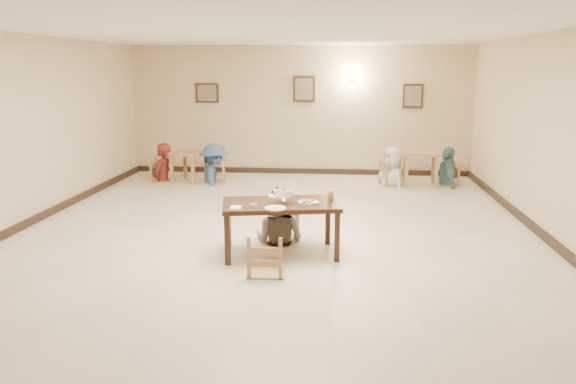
# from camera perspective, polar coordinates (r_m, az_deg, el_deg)

# --- Properties ---
(floor) EXTENTS (10.00, 10.00, 0.00)m
(floor) POSITION_cam_1_polar(r_m,az_deg,el_deg) (8.67, -1.22, -4.07)
(floor) COLOR beige
(floor) RESTS_ON ground
(ceiling) EXTENTS (10.00, 10.00, 0.00)m
(ceiling) POSITION_cam_1_polar(r_m,az_deg,el_deg) (8.33, -1.32, 16.14)
(ceiling) COLOR white
(ceiling) RESTS_ON wall_back
(wall_back) EXTENTS (10.00, 0.00, 10.00)m
(wall_back) POSITION_cam_1_polar(r_m,az_deg,el_deg) (13.32, 1.20, 8.27)
(wall_back) COLOR beige
(wall_back) RESTS_ON floor
(wall_front) EXTENTS (10.00, 0.00, 10.00)m
(wall_front) POSITION_cam_1_polar(r_m,az_deg,el_deg) (3.52, -10.59, -3.53)
(wall_front) COLOR beige
(wall_front) RESTS_ON floor
(wall_left) EXTENTS (0.00, 10.00, 10.00)m
(wall_left) POSITION_cam_1_polar(r_m,az_deg,el_deg) (9.67, -25.64, 5.51)
(wall_left) COLOR beige
(wall_left) RESTS_ON floor
(wall_right) EXTENTS (0.00, 10.00, 10.00)m
(wall_right) POSITION_cam_1_polar(r_m,az_deg,el_deg) (8.85, 25.51, 5.00)
(wall_right) COLOR beige
(wall_right) RESTS_ON floor
(baseboard_back) EXTENTS (8.00, 0.06, 0.12)m
(baseboard_back) POSITION_cam_1_polar(r_m,az_deg,el_deg) (13.47, 1.17, 2.15)
(baseboard_back) COLOR black
(baseboard_back) RESTS_ON floor
(baseboard_left) EXTENTS (0.06, 10.00, 0.12)m
(baseboard_left) POSITION_cam_1_polar(r_m,az_deg,el_deg) (9.91, -24.72, -2.76)
(baseboard_left) COLOR black
(baseboard_left) RESTS_ON floor
(baseboard_right) EXTENTS (0.06, 10.00, 0.12)m
(baseboard_right) POSITION_cam_1_polar(r_m,az_deg,el_deg) (9.11, 24.50, -4.00)
(baseboard_right) COLOR black
(baseboard_right) RESTS_ON floor
(picture_a) EXTENTS (0.55, 0.04, 0.45)m
(picture_a) POSITION_cam_1_polar(r_m,az_deg,el_deg) (13.60, -8.23, 9.92)
(picture_a) COLOR #352314
(picture_a) RESTS_ON wall_back
(picture_b) EXTENTS (0.50, 0.04, 0.60)m
(picture_b) POSITION_cam_1_polar(r_m,az_deg,el_deg) (13.25, 1.64, 10.41)
(picture_b) COLOR #352314
(picture_b) RESTS_ON wall_back
(picture_c) EXTENTS (0.45, 0.04, 0.55)m
(picture_c) POSITION_cam_1_polar(r_m,az_deg,el_deg) (13.33, 12.57, 9.49)
(picture_c) COLOR #352314
(picture_c) RESTS_ON wall_back
(wall_sconce) EXTENTS (0.16, 0.05, 0.22)m
(wall_sconce) POSITION_cam_1_polar(r_m,az_deg,el_deg) (13.22, 6.51, 11.64)
(wall_sconce) COLOR #FFD88C
(wall_sconce) RESTS_ON wall_back
(main_table) EXTENTS (1.66, 1.13, 0.72)m
(main_table) POSITION_cam_1_polar(r_m,az_deg,el_deg) (7.48, -0.77, -1.67)
(main_table) COLOR #351C11
(main_table) RESTS_ON floor
(chair_far) EXTENTS (0.47, 0.47, 1.00)m
(chair_far) POSITION_cam_1_polar(r_m,az_deg,el_deg) (8.16, -0.71, -1.49)
(chair_far) COLOR tan
(chair_far) RESTS_ON floor
(chair_near) EXTENTS (0.45, 0.45, 0.97)m
(chair_near) POSITION_cam_1_polar(r_m,az_deg,el_deg) (6.81, -2.22, -4.45)
(chair_near) COLOR tan
(chair_near) RESTS_ON floor
(main_diner) EXTENTS (0.94, 0.84, 1.61)m
(main_diner) POSITION_cam_1_polar(r_m,az_deg,el_deg) (8.01, -0.91, 0.49)
(main_diner) COLOR gray
(main_diner) RESTS_ON floor
(curry_warmer) EXTENTS (0.31, 0.28, 0.25)m
(curry_warmer) POSITION_cam_1_polar(r_m,az_deg,el_deg) (7.39, -0.46, -0.05)
(curry_warmer) COLOR silver
(curry_warmer) RESTS_ON main_table
(rice_plate_far) EXTENTS (0.31, 0.31, 0.07)m
(rice_plate_far) POSITION_cam_1_polar(r_m,az_deg,el_deg) (7.78, -0.90, -0.40)
(rice_plate_far) COLOR white
(rice_plate_far) RESTS_ON main_table
(rice_plate_near) EXTENTS (0.27, 0.27, 0.06)m
(rice_plate_near) POSITION_cam_1_polar(r_m,az_deg,el_deg) (7.12, -1.31, -1.63)
(rice_plate_near) COLOR white
(rice_plate_near) RESTS_ON main_table
(fried_plate) EXTENTS (0.29, 0.29, 0.06)m
(fried_plate) POSITION_cam_1_polar(r_m,az_deg,el_deg) (7.41, 2.06, -1.00)
(fried_plate) COLOR white
(fried_plate) RESTS_ON main_table
(chili_dish) EXTENTS (0.10, 0.10, 0.02)m
(chili_dish) POSITION_cam_1_polar(r_m,az_deg,el_deg) (7.34, -3.54, -1.24)
(chili_dish) COLOR white
(chili_dish) RESTS_ON main_table
(napkin_cutlery) EXTENTS (0.17, 0.27, 0.03)m
(napkin_cutlery) POSITION_cam_1_polar(r_m,az_deg,el_deg) (7.13, -5.31, -1.64)
(napkin_cutlery) COLOR white
(napkin_cutlery) RESTS_ON main_table
(drink_glass) EXTENTS (0.08, 0.08, 0.15)m
(drink_glass) POSITION_cam_1_polar(r_m,az_deg,el_deg) (7.57, 4.35, -0.39)
(drink_glass) COLOR white
(drink_glass) RESTS_ON main_table
(bg_table_left) EXTENTS (0.83, 0.83, 0.67)m
(bg_table_left) POSITION_cam_1_polar(r_m,az_deg,el_deg) (12.62, -10.07, 3.44)
(bg_table_left) COLOR #AA7C51
(bg_table_left) RESTS_ON floor
(bg_table_right) EXTENTS (0.77, 0.77, 0.73)m
(bg_table_right) POSITION_cam_1_polar(r_m,az_deg,el_deg) (12.38, 13.33, 3.43)
(bg_table_right) COLOR #AA7C51
(bg_table_right) RESTS_ON floor
(bg_chair_ll) EXTENTS (0.45, 0.45, 0.96)m
(bg_chair_ll) POSITION_cam_1_polar(r_m,az_deg,el_deg) (12.74, -12.66, 3.17)
(bg_chair_ll) COLOR tan
(bg_chair_ll) RESTS_ON floor
(bg_chair_lr) EXTENTS (0.46, 0.46, 0.97)m
(bg_chair_lr) POSITION_cam_1_polar(r_m,az_deg,el_deg) (12.44, -7.53, 3.17)
(bg_chair_lr) COLOR tan
(bg_chair_lr) RESTS_ON floor
(bg_chair_rl) EXTENTS (0.45, 0.45, 0.96)m
(bg_chair_rl) POSITION_cam_1_polar(r_m,az_deg,el_deg) (12.31, 10.58, 2.95)
(bg_chair_rl) COLOR tan
(bg_chair_rl) RESTS_ON floor
(bg_chair_rr) EXTENTS (0.42, 0.42, 0.89)m
(bg_chair_rr) POSITION_cam_1_polar(r_m,az_deg,el_deg) (12.56, 15.94, 2.69)
(bg_chair_rr) COLOR tan
(bg_chair_rr) RESTS_ON floor
(bg_diner_a) EXTENTS (0.50, 0.68, 1.72)m
(bg_diner_a) POSITION_cam_1_polar(r_m,az_deg,el_deg) (12.69, -12.74, 4.86)
(bg_diner_a) COLOR maroon
(bg_diner_a) RESTS_ON floor
(bg_diner_b) EXTENTS (0.93, 1.25, 1.72)m
(bg_diner_b) POSITION_cam_1_polar(r_m,az_deg,el_deg) (12.39, -7.58, 4.88)
(bg_diner_b) COLOR #45699B
(bg_diner_b) RESTS_ON floor
(bg_diner_c) EXTENTS (0.82, 0.95, 1.65)m
(bg_diner_c) POSITION_cam_1_polar(r_m,az_deg,el_deg) (12.26, 10.64, 4.53)
(bg_diner_c) COLOR silver
(bg_diner_c) RESTS_ON floor
(bg_diner_d) EXTENTS (0.50, 1.01, 1.66)m
(bg_diner_d) POSITION_cam_1_polar(r_m,az_deg,el_deg) (12.50, 16.05, 4.44)
(bg_diner_d) COLOR teal
(bg_diner_d) RESTS_ON floor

